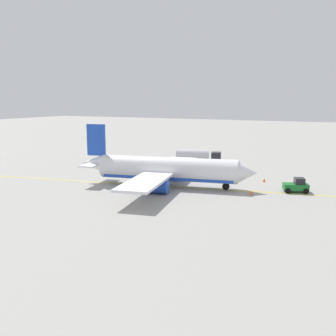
{
  "coord_description": "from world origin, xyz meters",
  "views": [
    {
      "loc": [
        27.85,
        -54.46,
        13.82
      ],
      "look_at": [
        0.0,
        0.0,
        3.0
      ],
      "focal_mm": 41.77,
      "sensor_mm": 36.0,
      "label": 1
    }
  ],
  "objects_px": {
    "pushback_tug": "(296,186)",
    "fuel_tanker": "(197,156)",
    "airplane": "(165,170)",
    "safety_cone_nose": "(251,193)",
    "safety_cone_wingtip": "(264,180)",
    "refueling_worker": "(172,163)"
  },
  "relations": [
    {
      "from": "pushback_tug",
      "to": "fuel_tanker",
      "type": "bearing_deg",
      "value": 143.83
    },
    {
      "from": "pushback_tug",
      "to": "airplane",
      "type": "bearing_deg",
      "value": -164.52
    },
    {
      "from": "fuel_tanker",
      "to": "safety_cone_nose",
      "type": "height_order",
      "value": "fuel_tanker"
    },
    {
      "from": "airplane",
      "to": "pushback_tug",
      "type": "xyz_separation_m",
      "value": [
        19.44,
        5.38,
        -1.68
      ]
    },
    {
      "from": "airplane",
      "to": "safety_cone_wingtip",
      "type": "distance_m",
      "value": 17.24
    },
    {
      "from": "fuel_tanker",
      "to": "safety_cone_nose",
      "type": "bearing_deg",
      "value": -50.67
    },
    {
      "from": "airplane",
      "to": "safety_cone_wingtip",
      "type": "xyz_separation_m",
      "value": [
        13.37,
        10.62,
        -2.4
      ]
    },
    {
      "from": "safety_cone_nose",
      "to": "refueling_worker",
      "type": "bearing_deg",
      "value": 142.73
    },
    {
      "from": "fuel_tanker",
      "to": "safety_cone_nose",
      "type": "xyz_separation_m",
      "value": [
        17.72,
        -21.63,
        -1.44
      ]
    },
    {
      "from": "safety_cone_nose",
      "to": "airplane",
      "type": "bearing_deg",
      "value": -176.71
    },
    {
      "from": "refueling_worker",
      "to": "safety_cone_wingtip",
      "type": "bearing_deg",
      "value": -16.51
    },
    {
      "from": "airplane",
      "to": "refueling_worker",
      "type": "height_order",
      "value": "airplane"
    },
    {
      "from": "airplane",
      "to": "fuel_tanker",
      "type": "height_order",
      "value": "airplane"
    },
    {
      "from": "airplane",
      "to": "fuel_tanker",
      "type": "xyz_separation_m",
      "value": [
        -3.88,
        22.42,
        -0.97
      ]
    },
    {
      "from": "pushback_tug",
      "to": "refueling_worker",
      "type": "xyz_separation_m",
      "value": [
        -26.43,
        11.27,
        -0.19
      ]
    },
    {
      "from": "refueling_worker",
      "to": "pushback_tug",
      "type": "bearing_deg",
      "value": -23.1
    },
    {
      "from": "airplane",
      "to": "safety_cone_nose",
      "type": "xyz_separation_m",
      "value": [
        13.85,
        0.8,
        -2.4
      ]
    },
    {
      "from": "safety_cone_nose",
      "to": "safety_cone_wingtip",
      "type": "relative_size",
      "value": 0.99
    },
    {
      "from": "pushback_tug",
      "to": "safety_cone_wingtip",
      "type": "distance_m",
      "value": 8.05
    },
    {
      "from": "fuel_tanker",
      "to": "refueling_worker",
      "type": "bearing_deg",
      "value": -118.38
    },
    {
      "from": "airplane",
      "to": "safety_cone_nose",
      "type": "relative_size",
      "value": 52.37
    },
    {
      "from": "safety_cone_wingtip",
      "to": "refueling_worker",
      "type": "bearing_deg",
      "value": 163.49
    }
  ]
}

